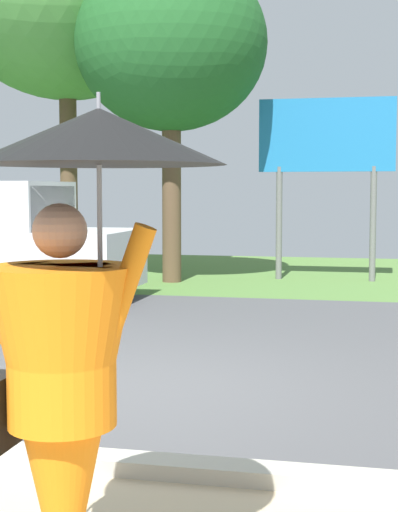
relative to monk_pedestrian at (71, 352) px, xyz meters
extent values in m
cube|color=#4C4C4F|center=(-0.99, 5.64, -1.15)|extent=(40.00, 8.00, 0.10)
cube|color=#557E3B|center=(-0.99, 13.64, -1.15)|extent=(40.00, 8.00, 0.10)
cube|color=#B2AD9E|center=(-0.99, 1.64, -1.05)|extent=(40.00, 0.24, 0.10)
cone|color=orange|center=(-0.04, 0.00, -0.38)|extent=(0.60, 0.60, 1.45)
cylinder|color=orange|center=(-0.04, 0.00, 0.02)|extent=(0.44, 0.44, 0.65)
sphere|color=tan|center=(-0.04, 0.00, 0.49)|extent=(0.22, 0.22, 0.22)
cylinder|color=orange|center=(0.24, 0.00, 0.30)|extent=(0.24, 0.09, 0.45)
cylinder|color=orange|center=(-0.30, 0.02, 0.06)|extent=(0.29, 0.08, 0.24)
cylinder|color=gray|center=(0.13, 0.00, 0.52)|extent=(0.02, 0.02, 0.75)
cone|color=black|center=(0.13, 0.00, 0.86)|extent=(1.00, 1.00, 0.22)
cylinder|color=gray|center=(0.13, 0.00, 0.98)|extent=(0.02, 0.02, 0.10)
cube|color=silver|center=(-4.57, 8.47, 0.33)|extent=(1.80, 1.84, 0.90)
cube|color=#2D3842|center=(-3.72, 8.47, 0.33)|extent=(0.10, 1.70, 0.77)
cylinder|color=black|center=(-3.37, 9.47, -0.72)|extent=(0.76, 0.28, 0.76)
cylinder|color=black|center=(-3.37, 7.47, -0.72)|extent=(0.76, 0.28, 0.76)
cylinder|color=slate|center=(-0.67, 12.49, 0.00)|extent=(0.12, 0.12, 2.20)
cylinder|color=slate|center=(1.13, 12.49, 0.00)|extent=(0.12, 0.12, 2.20)
cube|color=#1E72B2|center=(0.23, 12.49, 1.70)|extent=(2.60, 0.10, 1.40)
cylinder|color=brown|center=(-5.16, 12.77, 1.07)|extent=(0.36, 0.36, 4.34)
cylinder|color=brown|center=(-2.60, 11.56, 0.57)|extent=(0.36, 0.36, 3.34)
ellipsoid|color=#1E5623|center=(-2.60, 11.56, 3.38)|extent=(3.59, 3.59, 3.26)
camera|label=1|loc=(1.19, -2.93, 0.65)|focal=55.37mm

